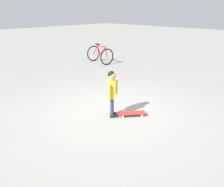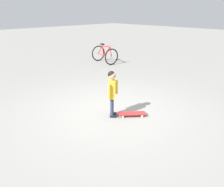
{
  "view_description": "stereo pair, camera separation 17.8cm",
  "coord_description": "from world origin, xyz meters",
  "views": [
    {
      "loc": [
        -3.52,
        -3.33,
        2.29
      ],
      "look_at": [
        -0.18,
        -0.19,
        0.55
      ],
      "focal_mm": 35.7,
      "sensor_mm": 36.0,
      "label": 1
    },
    {
      "loc": [
        -3.39,
        -3.45,
        2.29
      ],
      "look_at": [
        -0.18,
        -0.19,
        0.55
      ],
      "focal_mm": 35.7,
      "sensor_mm": 36.0,
      "label": 2
    }
  ],
  "objects": [
    {
      "name": "ground_plane",
      "position": [
        0.0,
        0.0,
        0.0
      ],
      "size": [
        50.0,
        50.0,
        0.0
      ],
      "primitive_type": "plane",
      "color": "gray"
    },
    {
      "name": "bicycle_near",
      "position": [
        3.36,
        3.88,
        0.38
      ],
      "size": [
        0.84,
        1.15,
        0.85
      ],
      "color": "black",
      "rests_on": "ground"
    },
    {
      "name": "child_person",
      "position": [
        -0.18,
        -0.19,
        0.66
      ],
      "size": [
        0.39,
        0.28,
        1.06
      ],
      "color": "#2D3351",
      "rests_on": "ground"
    },
    {
      "name": "skateboard",
      "position": [
        0.14,
        -0.51,
        0.06
      ],
      "size": [
        0.6,
        0.55,
        0.07
      ],
      "color": "#B22D2D",
      "rests_on": "ground"
    }
  ]
}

